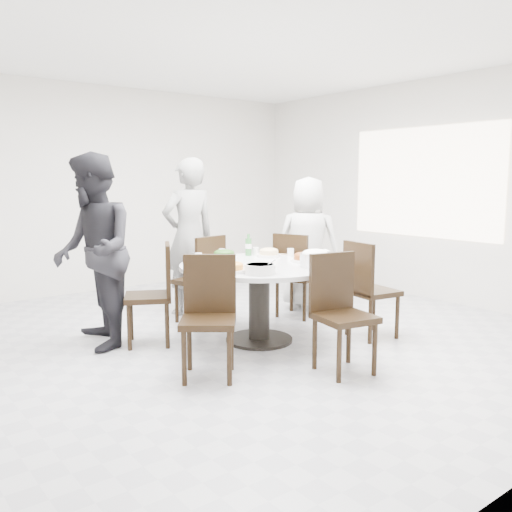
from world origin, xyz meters
TOP-DOWN VIEW (x-y plane):
  - floor at (0.00, 0.00)m, footprint 6.00×6.00m
  - ceiling at (0.00, 0.00)m, footprint 6.00×6.00m
  - wall_back at (0.00, 3.00)m, footprint 6.00×0.01m
  - wall_right at (3.00, 0.00)m, footprint 0.01×6.00m
  - window at (2.98, 0.00)m, footprint 0.04×2.20m
  - dining_table at (0.09, -0.25)m, footprint 1.50×1.50m
  - chair_ne at (1.03, 0.23)m, footprint 0.54×0.54m
  - chair_n at (0.00, 0.70)m, footprint 0.50×0.50m
  - chair_nw at (-0.79, 0.32)m, footprint 0.57×0.57m
  - chair_sw at (-0.82, -0.76)m, footprint 0.59×0.59m
  - chair_s at (0.10, -1.34)m, footprint 0.49×0.49m
  - chair_se at (1.05, -0.82)m, footprint 0.48×0.48m
  - diner_right at (1.39, 0.46)m, footprint 0.87×0.91m
  - diner_middle at (0.14, 1.11)m, footprint 0.67×0.45m
  - diner_left at (-1.21, 0.53)m, footprint 0.85×1.00m
  - dish_greens at (0.01, 0.22)m, footprint 0.27×0.27m
  - dish_pale at (0.46, 0.06)m, footprint 0.25×0.25m
  - dish_orange at (-0.40, -0.10)m, footprint 0.26×0.26m
  - dish_redbrown at (0.51, -0.42)m, footprint 0.27×0.27m
  - dish_tofu at (-0.38, -0.46)m, footprint 0.25×0.25m
  - rice_bowl at (0.39, -0.69)m, footprint 0.28×0.28m
  - soup_bowl at (-0.23, -0.67)m, footprint 0.27×0.27m
  - beverage_bottle at (0.35, 0.26)m, footprint 0.07×0.07m
  - tea_cups at (0.06, 0.40)m, footprint 0.07×0.07m
  - chopsticks at (0.09, 0.44)m, footprint 0.24×0.04m

SIDE VIEW (x-z plane):
  - floor at x=0.00m, z-range -0.01..0.01m
  - dining_table at x=0.09m, z-range 0.00..0.75m
  - chair_ne at x=1.03m, z-range 0.00..0.95m
  - chair_n at x=0.00m, z-range 0.00..0.95m
  - chair_nw at x=-0.79m, z-range 0.00..0.95m
  - chair_sw at x=-0.82m, z-range 0.00..0.95m
  - chair_s at x=0.10m, z-range 0.00..0.95m
  - chair_se at x=1.05m, z-range 0.00..0.95m
  - chopsticks at x=0.09m, z-range 0.75..0.76m
  - dish_tofu at x=-0.38m, z-range 0.75..0.82m
  - dish_redbrown at x=0.51m, z-range 0.75..0.82m
  - dish_pale at x=0.46m, z-range 0.75..0.82m
  - dish_greens at x=0.01m, z-range 0.75..0.82m
  - dish_orange at x=-0.40m, z-range 0.75..0.82m
  - diner_right at x=1.39m, z-range 0.00..1.57m
  - tea_cups at x=0.06m, z-range 0.75..0.83m
  - soup_bowl at x=-0.23m, z-range 0.75..0.83m
  - rice_bowl at x=0.39m, z-range 0.75..0.87m
  - beverage_bottle at x=0.35m, z-range 0.75..0.98m
  - diner_middle at x=0.14m, z-range 0.00..1.78m
  - diner_left at x=-1.21m, z-range 0.00..1.79m
  - wall_back at x=0.00m, z-range 0.00..2.80m
  - wall_right at x=3.00m, z-range 0.00..2.80m
  - window at x=2.98m, z-range 0.80..2.20m
  - ceiling at x=0.00m, z-range 2.79..2.80m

